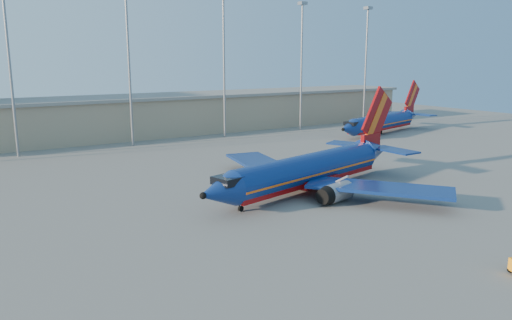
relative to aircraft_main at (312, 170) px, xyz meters
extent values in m
plane|color=slate|center=(-3.30, -1.98, -2.67)|extent=(220.00, 220.00, 0.00)
cube|color=gray|center=(6.70, 56.02, 1.33)|extent=(120.00, 15.00, 8.00)
cube|color=slate|center=(6.70, 56.02, 5.53)|extent=(122.00, 16.00, 0.60)
cylinder|color=gray|center=(-28.30, 44.02, 11.33)|extent=(0.44, 0.44, 28.00)
cylinder|color=gray|center=(-8.30, 44.02, 11.33)|extent=(0.44, 0.44, 28.00)
cylinder|color=gray|center=(11.70, 44.02, 11.33)|extent=(0.44, 0.44, 28.00)
cylinder|color=gray|center=(31.70, 44.02, 11.33)|extent=(0.44, 0.44, 28.00)
cube|color=gray|center=(31.70, 44.02, 25.63)|extent=(1.60, 1.60, 0.70)
cylinder|color=gray|center=(51.70, 44.02, 11.33)|extent=(0.44, 0.44, 28.00)
cube|color=gray|center=(51.70, 44.02, 25.63)|extent=(1.60, 1.60, 0.70)
cylinder|color=navy|center=(-0.86, -0.21, 0.17)|extent=(25.40, 9.66, 3.88)
cube|color=maroon|center=(-0.86, -0.21, -0.83)|extent=(25.23, 8.94, 1.36)
cube|color=#EA5C13|center=(-0.86, -0.21, -0.09)|extent=(25.41, 9.70, 0.23)
cone|color=navy|center=(-15.25, -3.66, 0.17)|extent=(5.19, 4.81, 3.88)
cube|color=black|center=(-13.92, -3.34, 1.17)|extent=(3.09, 3.24, 0.84)
cone|color=navy|center=(14.04, 3.37, 0.54)|extent=(6.21, 5.05, 3.88)
cube|color=maroon|center=(13.22, 3.18, 1.95)|extent=(4.42, 1.59, 2.31)
cube|color=maroon|center=(14.65, 3.52, 5.63)|extent=(7.57, 2.13, 8.37)
cube|color=#EA5C13|center=(14.45, 3.47, 5.63)|extent=(5.09, 1.63, 6.57)
cube|color=navy|center=(12.80, 6.74, 1.11)|extent=(5.73, 7.42, 0.23)
cube|color=navy|center=(14.47, -0.20, 1.11)|extent=(3.32, 6.80, 0.23)
cube|color=navy|center=(-1.49, 9.14, -0.78)|extent=(8.12, 16.95, 0.37)
cube|color=navy|center=(2.83, -8.82, -0.78)|extent=(14.07, 16.10, 0.37)
cube|color=maroon|center=(-0.35, -0.08, -1.25)|extent=(7.08, 5.45, 1.05)
cylinder|color=gray|center=(-3.36, 4.81, -1.46)|extent=(4.19, 3.03, 2.20)
cylinder|color=gray|center=(-0.81, -5.81, -1.46)|extent=(4.19, 3.03, 2.20)
cylinder|color=gray|center=(-12.09, -2.90, -2.09)|extent=(0.30, 0.30, 1.15)
cylinder|color=black|center=(-12.09, -2.90, -2.33)|extent=(0.71, 0.41, 0.67)
cylinder|color=black|center=(0.03, 2.81, -2.22)|extent=(0.99, 0.77, 0.88)
cylinder|color=black|center=(1.31, -2.49, -2.22)|extent=(0.99, 0.77, 0.88)
cylinder|color=navy|center=(42.96, 29.57, -0.10)|extent=(22.94, 9.33, 3.52)
cube|color=maroon|center=(42.96, 29.57, -1.00)|extent=(22.77, 8.68, 1.24)
cube|color=#EA5C13|center=(42.96, 29.57, -0.34)|extent=(22.95, 9.36, 0.21)
cone|color=navy|center=(30.01, 26.09, -0.10)|extent=(4.77, 4.43, 3.52)
cube|color=black|center=(31.21, 26.41, 0.80)|extent=(2.85, 2.98, 0.76)
cone|color=navy|center=(56.36, 33.18, 0.23)|extent=(5.69, 4.68, 3.52)
cube|color=maroon|center=(55.62, 32.98, 1.52)|extent=(3.99, 1.54, 2.09)
cube|color=maroon|center=(56.91, 33.33, 4.84)|extent=(6.82, 2.11, 7.58)
cube|color=#EA5C13|center=(56.72, 33.28, 4.84)|extent=(4.59, 1.59, 5.95)
cube|color=navy|center=(55.15, 36.20, 0.76)|extent=(5.31, 6.71, 0.21)
cube|color=navy|center=(56.83, 29.96, 0.76)|extent=(3.17, 6.23, 0.21)
cylinder|color=black|center=(42.96, 29.57, -2.24)|extent=(0.82, 0.82, 0.86)
cylinder|color=black|center=(-2.30, -27.72, -2.40)|extent=(0.55, 0.33, 0.52)
camera|label=1|loc=(-38.49, -47.86, 13.74)|focal=35.00mm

